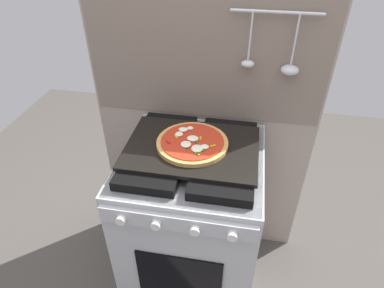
% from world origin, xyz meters
% --- Properties ---
extents(ground_plane, '(4.00, 4.00, 0.00)m').
position_xyz_m(ground_plane, '(0.00, 0.00, 0.00)').
color(ground_plane, '#4C4742').
extents(kitchen_backsplash, '(1.10, 0.09, 1.55)m').
position_xyz_m(kitchen_backsplash, '(0.00, 0.33, 0.79)').
color(kitchen_backsplash, gray).
rests_on(kitchen_backsplash, ground_plane).
extents(stove, '(0.60, 0.64, 0.90)m').
position_xyz_m(stove, '(-0.00, -0.00, 0.45)').
color(stove, '#B7BABF').
rests_on(stove, ground_plane).
extents(baking_tray, '(0.54, 0.38, 0.02)m').
position_xyz_m(baking_tray, '(0.00, 0.00, 0.91)').
color(baking_tray, black).
rests_on(baking_tray, stove).
extents(pizza_left, '(0.29, 0.29, 0.03)m').
position_xyz_m(pizza_left, '(-0.00, 0.01, 0.93)').
color(pizza_left, tan).
rests_on(pizza_left, baking_tray).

